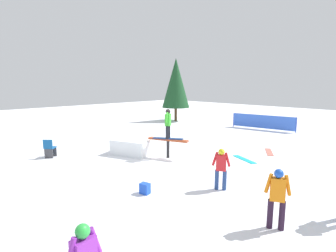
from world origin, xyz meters
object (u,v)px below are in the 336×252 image
at_px(main_rider_on_rail, 168,124).
at_px(folding_chair, 50,149).
at_px(bystander_orange, 277,196).
at_px(loose_snowboard_cyan, 244,159).
at_px(pine_tree_near, 176,83).
at_px(rail_feature, 168,142).
at_px(backpack_on_snow, 145,188).
at_px(bystander_red, 221,167).
at_px(loose_snowboard_coral, 269,152).

distance_m(main_rider_on_rail, folding_chair, 5.63).
bearing_deg(bystander_orange, loose_snowboard_cyan, -80.03).
bearing_deg(pine_tree_near, rail_feature, -48.02).
xyz_separation_m(main_rider_on_rail, bystander_orange, (6.09, -2.41, -0.75)).
bearing_deg(main_rider_on_rail, backpack_on_snow, -86.70).
height_order(bystander_red, loose_snowboard_coral, bystander_red).
relative_size(bystander_orange, pine_tree_near, 0.26).
xyz_separation_m(bystander_orange, loose_snowboard_coral, (-3.19, 6.71, -0.82)).
xyz_separation_m(bystander_orange, pine_tree_near, (-14.14, 11.36, 2.59)).
bearing_deg(pine_tree_near, loose_snowboard_cyan, -32.00).
relative_size(bystander_red, pine_tree_near, 0.24).
bearing_deg(main_rider_on_rail, folding_chair, -166.86).
bearing_deg(folding_chair, bystander_red, 156.38).
bearing_deg(bystander_orange, backpack_on_snow, -12.39).
bearing_deg(loose_snowboard_cyan, pine_tree_near, 171.98).
xyz_separation_m(bystander_orange, backpack_on_snow, (-3.74, -0.93, -0.67)).
bearing_deg(rail_feature, loose_snowboard_coral, 35.69).
bearing_deg(pine_tree_near, folding_chair, -72.07).
relative_size(rail_feature, bystander_orange, 1.29).
distance_m(main_rider_on_rail, bystander_orange, 6.59).
distance_m(rail_feature, bystander_orange, 6.55).
relative_size(folding_chair, pine_tree_near, 0.16).
height_order(loose_snowboard_coral, loose_snowboard_cyan, same).
bearing_deg(loose_snowboard_coral, folding_chair, -69.97).
xyz_separation_m(bystander_red, folding_chair, (-7.73, -2.52, -0.36)).
bearing_deg(loose_snowboard_coral, bystander_red, -20.95).
relative_size(bystander_red, loose_snowboard_coral, 0.96).
height_order(folding_chair, pine_tree_near, pine_tree_near).
distance_m(rail_feature, main_rider_on_rail, 0.85).
bearing_deg(bystander_red, pine_tree_near, -73.08).
xyz_separation_m(main_rider_on_rail, folding_chair, (-3.90, -3.89, -1.17)).
bearing_deg(loose_snowboard_cyan, main_rider_on_rail, -115.67).
distance_m(rail_feature, pine_tree_near, 12.34).
bearing_deg(backpack_on_snow, rail_feature, 110.49).
relative_size(main_rider_on_rail, pine_tree_near, 0.25).
xyz_separation_m(rail_feature, loose_snowboard_cyan, (2.66, 2.26, -0.73)).
bearing_deg(bystander_orange, bystander_red, -50.98).
relative_size(bystander_red, folding_chair, 1.56).
xyz_separation_m(loose_snowboard_cyan, backpack_on_snow, (-0.31, -5.59, 0.16)).
distance_m(rail_feature, folding_chair, 5.52).
distance_m(loose_snowboard_coral, folding_chair, 10.65).
bearing_deg(backpack_on_snow, folding_chair, 170.47).
distance_m(bystander_red, loose_snowboard_coral, 5.80).
xyz_separation_m(folding_chair, pine_tree_near, (-4.16, 12.85, 3.01)).
relative_size(main_rider_on_rail, folding_chair, 1.57).
xyz_separation_m(bystander_red, backpack_on_snow, (-1.48, -1.97, -0.60)).
bearing_deg(folding_chair, loose_snowboard_coral, -171.38).
distance_m(bystander_red, backpack_on_snow, 2.53).
xyz_separation_m(bystander_orange, bystander_red, (-2.26, 1.04, -0.06)).
xyz_separation_m(rail_feature, main_rider_on_rail, (0.00, 0.00, 0.85)).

